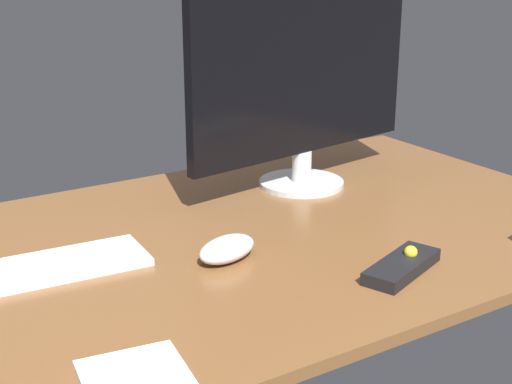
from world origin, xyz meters
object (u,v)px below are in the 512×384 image
monitor (303,80)px  media_remote (402,266)px  keyboard (8,275)px  computer_mouse (227,249)px  notepad (134,376)px

monitor → media_remote: monitor is taller
keyboard → media_remote: size_ratio=2.53×
monitor → keyboard: bearing=-176.7°
computer_mouse → keyboard: bearing=141.9°
notepad → monitor: bearing=39.6°
computer_mouse → media_remote: computer_mouse is taller
monitor → notepad: bearing=-148.7°
monitor → computer_mouse: (-34.03, -25.98, -21.36)cm
notepad → computer_mouse: bearing=42.2°
keyboard → computer_mouse: bearing=-15.8°
media_remote → monitor: bearing=54.1°
keyboard → computer_mouse: (33.20, -12.13, 1.35)cm
monitor → media_remote: (-12.56, -45.47, -22.21)cm
notepad → keyboard: bearing=98.0°
media_remote → notepad: bearing=166.3°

